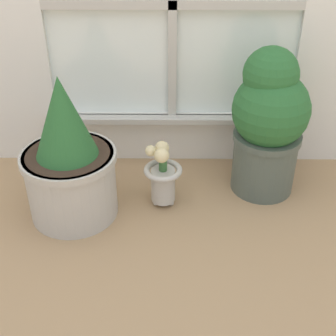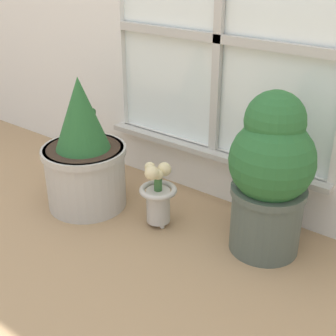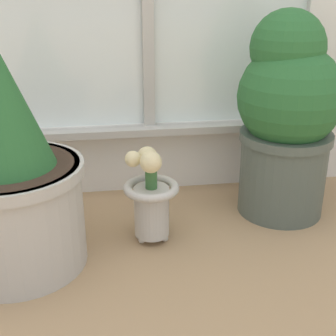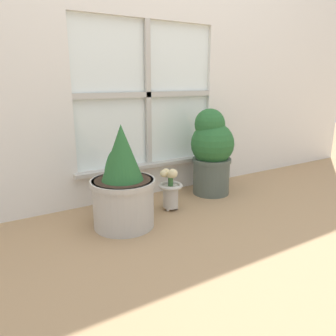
{
  "view_description": "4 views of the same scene",
  "coord_description": "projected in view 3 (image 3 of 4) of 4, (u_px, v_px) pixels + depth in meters",
  "views": [
    {
      "loc": [
        -0.0,
        -1.23,
        1.19
      ],
      "look_at": [
        -0.02,
        0.35,
        0.14
      ],
      "focal_mm": 50.0,
      "sensor_mm": 36.0,
      "label": 1
    },
    {
      "loc": [
        1.0,
        -0.98,
        1.07
      ],
      "look_at": [
        0.01,
        0.31,
        0.27
      ],
      "focal_mm": 50.0,
      "sensor_mm": 36.0,
      "label": 2
    },
    {
      "loc": [
        -0.16,
        -0.85,
        0.7
      ],
      "look_at": [
        0.01,
        0.29,
        0.22
      ],
      "focal_mm": 50.0,
      "sensor_mm": 36.0,
      "label": 3
    },
    {
      "loc": [
        -1.07,
        -1.37,
        0.81
      ],
      "look_at": [
        -0.04,
        0.32,
        0.27
      ],
      "focal_mm": 35.0,
      "sensor_mm": 36.0,
      "label": 4
    }
  ],
  "objects": [
    {
      "name": "potted_plant_right",
      "position": [
        287.0,
        114.0,
        1.37
      ],
      "size": [
        0.31,
        0.31,
        0.61
      ],
      "color": "#4C564C",
      "rests_on": "ground_plane"
    },
    {
      "name": "flower_vase",
      "position": [
        151.0,
        195.0,
        1.28
      ],
      "size": [
        0.15,
        0.15,
        0.28
      ],
      "color": "#BCB7AD",
      "rests_on": "ground_plane"
    },
    {
      "name": "ground_plane",
      "position": [
        182.0,
        305.0,
        1.07
      ],
      "size": [
        10.0,
        10.0,
        0.0
      ],
      "primitive_type": "plane",
      "color": "tan"
    },
    {
      "name": "potted_plant_left",
      "position": [
        10.0,
        179.0,
        1.13
      ],
      "size": [
        0.36,
        0.36,
        0.58
      ],
      "color": "#B7B2A8",
      "rests_on": "ground_plane"
    }
  ]
}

